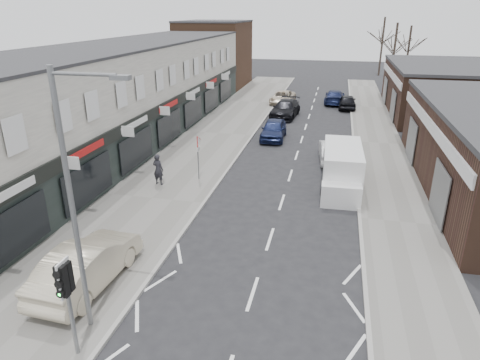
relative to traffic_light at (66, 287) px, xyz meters
The scene contains 21 objects.
ground 5.41m from the traffic_light, 24.61° to the left, with size 160.00×160.00×0.00m, color black.
pavement_left 24.24m from the traffic_light, 95.59° to the left, with size 5.50×64.00×0.12m, color slate.
pavement_right 26.18m from the traffic_light, 67.09° to the left, with size 3.50×64.00×0.12m, color slate.
shop_terrace_left 23.39m from the traffic_light, 112.93° to the left, with size 8.00×41.00×7.10m, color silver.
brick_block_far 47.91m from the traffic_light, 100.95° to the left, with size 8.00×10.00×8.00m, color #4D3221.
right_unit_far 39.78m from the traffic_light, 64.86° to the left, with size 10.00×16.00×4.50m, color #3D261B.
tree_far_a 51.84m from the traffic_light, 75.00° to the left, with size 3.60×3.60×8.00m, color #382D26, non-canonical shape.
tree_far_b 58.28m from the traffic_light, 74.15° to the left, with size 3.60×3.60×7.50m, color #382D26, non-canonical shape.
tree_far_c 63.39m from the traffic_light, 78.25° to the left, with size 3.60×3.60×8.50m, color #382D26, non-canonical shape.
traffic_light is the anchor object (origin of this frame).
street_lamp 2.52m from the traffic_light, 95.88° to the left, with size 2.23×0.22×8.00m.
warning_sign 14.04m from the traffic_light, 93.10° to the left, with size 0.12×0.80×2.70m.
white_van 16.66m from the traffic_light, 63.56° to the left, with size 2.18×5.90×2.28m.
sedan_on_pavement 3.76m from the traffic_light, 114.85° to the left, with size 1.74×5.00×1.65m, color beige.
pedestrian 13.04m from the traffic_light, 102.21° to the left, with size 0.66×0.43×1.80m, color black.
parked_car_left_a 23.92m from the traffic_light, 84.71° to the left, with size 1.77×4.41×1.50m, color #161F45.
parked_car_left_b 31.41m from the traffic_light, 85.98° to the left, with size 2.17×5.35×1.55m, color black.
parked_car_left_c 37.38m from the traffic_light, 88.20° to the left, with size 2.24×4.86×1.35m, color #C4B49D.
parked_car_right_a 20.53m from the traffic_light, 70.74° to the left, with size 1.49×4.28×1.41m, color silver.
parked_car_right_b 37.22m from the traffic_light, 77.73° to the left, with size 1.69×4.21×1.43m, color black.
parked_car_right_c 39.37m from the traffic_light, 80.34° to the left, with size 2.01×4.94×1.43m, color #141C41.
Camera 1 is at (2.33, -10.43, 9.38)m, focal length 32.00 mm.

